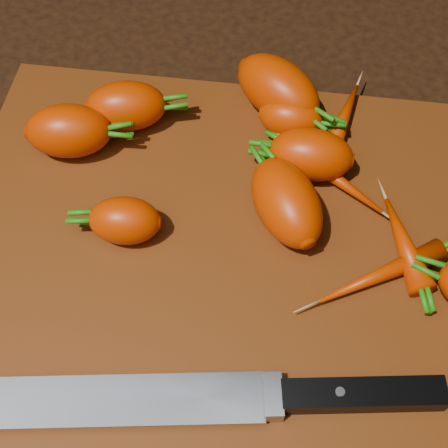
# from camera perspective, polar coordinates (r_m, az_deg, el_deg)

# --- Properties ---
(ground) EXTENTS (2.00, 2.00, 0.01)m
(ground) POSITION_cam_1_polar(r_m,az_deg,el_deg) (0.58, -0.13, -2.71)
(ground) COLOR black
(cutting_board) EXTENTS (0.50, 0.40, 0.01)m
(cutting_board) POSITION_cam_1_polar(r_m,az_deg,el_deg) (0.57, -0.13, -2.15)
(cutting_board) COLOR #5A290C
(cutting_board) RESTS_ON ground
(carrot_0) EXTENTS (0.09, 0.06, 0.05)m
(carrot_0) POSITION_cam_1_polar(r_m,az_deg,el_deg) (0.62, -14.02, 8.25)
(carrot_0) COLOR #D63400
(carrot_0) RESTS_ON cutting_board
(carrot_1) EXTENTS (0.07, 0.05, 0.04)m
(carrot_1) POSITION_cam_1_polar(r_m,az_deg,el_deg) (0.55, -9.06, 0.30)
(carrot_1) COLOR #D63400
(carrot_1) RESTS_ON cutting_board
(carrot_2) EXTENTS (0.11, 0.11, 0.06)m
(carrot_2) POSITION_cam_1_polar(r_m,az_deg,el_deg) (0.64, 4.97, 12.22)
(carrot_2) COLOR #D63400
(carrot_2) RESTS_ON cutting_board
(carrot_3) EXTENTS (0.09, 0.11, 0.06)m
(carrot_3) POSITION_cam_1_polar(r_m,az_deg,el_deg) (0.55, 5.73, 1.99)
(carrot_3) COLOR #D63400
(carrot_3) RESTS_ON cutting_board
(carrot_4) EXTENTS (0.08, 0.05, 0.05)m
(carrot_4) POSITION_cam_1_polar(r_m,az_deg,el_deg) (0.59, 7.94, 6.29)
(carrot_4) COLOR #D63400
(carrot_4) RESTS_ON cutting_board
(carrot_5) EXTENTS (0.07, 0.05, 0.04)m
(carrot_5) POSITION_cam_1_polar(r_m,az_deg,el_deg) (0.63, 6.14, 9.67)
(carrot_5) COLOR #D63400
(carrot_5) RESTS_ON cutting_board
(carrot_7) EXTENTS (0.05, 0.11, 0.02)m
(carrot_7) POSITION_cam_1_polar(r_m,az_deg,el_deg) (0.64, 10.76, 9.18)
(carrot_7) COLOR #D63400
(carrot_7) RESTS_ON cutting_board
(carrot_8) EXTENTS (0.11, 0.09, 0.02)m
(carrot_8) POSITION_cam_1_polar(r_m,az_deg,el_deg) (0.60, 9.77, 4.44)
(carrot_8) COLOR #D63400
(carrot_8) RESTS_ON cutting_board
(carrot_9) EXTENTS (0.05, 0.10, 0.02)m
(carrot_9) POSITION_cam_1_polar(r_m,az_deg,el_deg) (0.57, 16.11, -1.67)
(carrot_9) COLOR #D63400
(carrot_9) RESTS_ON cutting_board
(carrot_10) EXTENTS (0.09, 0.07, 0.05)m
(carrot_10) POSITION_cam_1_polar(r_m,az_deg,el_deg) (0.63, -8.95, 10.59)
(carrot_10) COLOR #D63400
(carrot_10) RESTS_ON cutting_board
(carrot_11) EXTENTS (0.11, 0.08, 0.02)m
(carrot_11) POSITION_cam_1_polar(r_m,az_deg,el_deg) (0.55, 14.17, -4.52)
(carrot_11) COLOR #D63400
(carrot_11) RESTS_ON cutting_board
(knife) EXTENTS (0.36, 0.09, 0.02)m
(knife) POSITION_cam_1_polar(r_m,az_deg,el_deg) (0.50, -6.88, -15.65)
(knife) COLOR gray
(knife) RESTS_ON cutting_board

